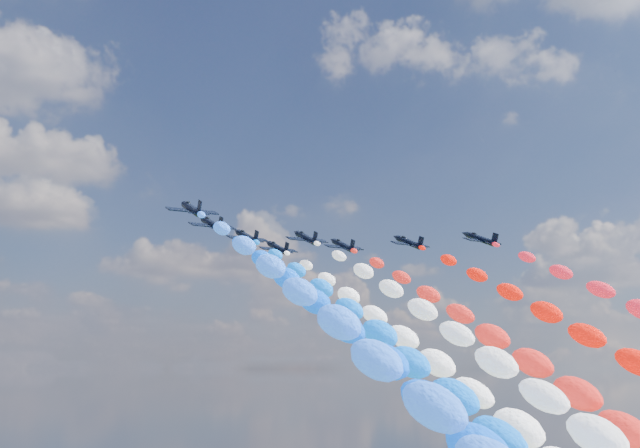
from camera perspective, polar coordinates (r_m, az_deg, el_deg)
jet_0 at (r=144.01m, az=-8.82°, el=1.05°), size 9.33×12.38×6.69m
trail_0 at (r=85.62m, az=5.81°, el=-12.29°), size 6.11×121.78×63.94m
jet_1 at (r=158.49m, az=-7.46°, el=0.01°), size 9.18×12.27×6.69m
trail_1 at (r=100.78m, az=5.81°, el=-11.92°), size 6.11×121.78×63.94m
jet_2 at (r=173.08m, az=-5.05°, el=-0.87°), size 9.52×12.51×6.69m
trail_2 at (r=116.75m, az=7.69°, el=-11.61°), size 6.11×121.78×63.94m
jet_3 at (r=173.90m, az=-0.97°, el=-0.95°), size 9.16×12.26×6.69m
trail_3 at (r=120.44m, az=13.52°, el=-11.37°), size 6.11×121.78×63.94m
jet_4 at (r=188.40m, az=-2.93°, el=-1.64°), size 9.34×12.39×6.69m
trail_4 at (r=133.32m, az=9.21°, el=-11.35°), size 6.11×121.78×63.94m
jet_5 at (r=184.64m, az=1.58°, el=-1.48°), size 9.08×12.20×6.69m
trail_5 at (r=132.91m, az=15.86°, el=-11.11°), size 6.11×121.78×63.94m
jet_6 at (r=181.20m, az=6.13°, el=-1.26°), size 9.17×12.26×6.69m
jet_7 at (r=178.83m, az=10.98°, el=-1.02°), size 9.63×12.59×6.69m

